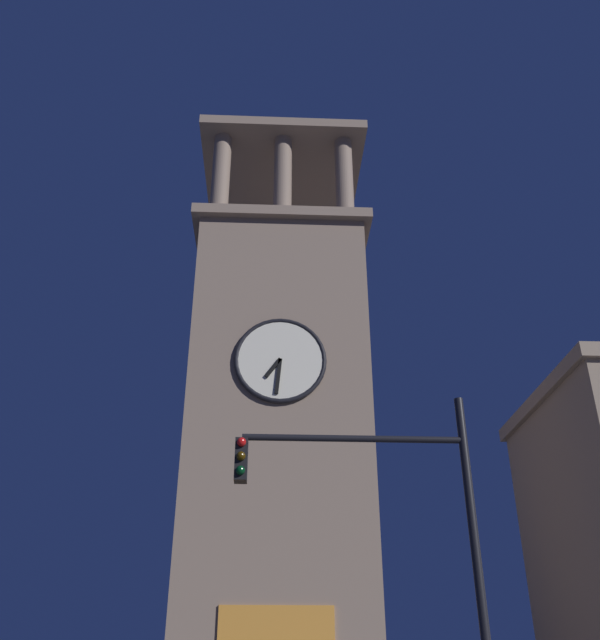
{
  "coord_description": "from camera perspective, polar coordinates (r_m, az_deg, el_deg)",
  "views": [
    {
      "loc": [
        -2.82,
        21.78,
        1.89
      ],
      "look_at": [
        -3.91,
        -2.44,
        14.85
      ],
      "focal_mm": 39.09,
      "sensor_mm": 36.0,
      "label": 1
    }
  ],
  "objects": [
    {
      "name": "traffic_signal_near",
      "position": [
        12.31,
        8.25,
        -16.65
      ],
      "size": [
        4.14,
        0.41,
        6.66
      ],
      "color": "black",
      "rests_on": "ground_plane"
    },
    {
      "name": "clocktower",
      "position": [
        25.31,
        -1.85,
        -11.06
      ],
      "size": [
        6.62,
        7.49,
        24.53
      ],
      "color": "gray",
      "rests_on": "ground_plane"
    }
  ]
}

